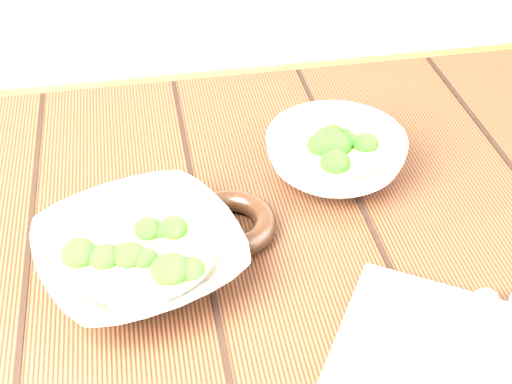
% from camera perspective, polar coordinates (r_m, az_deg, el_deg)
% --- Properties ---
extents(table, '(1.20, 0.80, 0.75)m').
position_cam_1_polar(table, '(0.91, -2.38, -10.40)').
color(table, black).
rests_on(table, ground).
extents(soup_bowl_front, '(0.27, 0.27, 0.06)m').
position_cam_1_polar(soup_bowl_front, '(0.79, -9.24, -4.92)').
color(soup_bowl_front, silver).
rests_on(soup_bowl_front, table).
extents(soup_bowl_back, '(0.18, 0.18, 0.06)m').
position_cam_1_polar(soup_bowl_back, '(0.92, 6.37, 3.02)').
color(soup_bowl_back, silver).
rests_on(soup_bowl_back, table).
extents(trivet, '(0.13, 0.13, 0.03)m').
position_cam_1_polar(trivet, '(0.83, -2.14, -2.56)').
color(trivet, black).
rests_on(trivet, table).
extents(napkin, '(0.31, 0.30, 0.01)m').
position_cam_1_polar(napkin, '(0.73, 16.06, -13.47)').
color(napkin, beige).
rests_on(napkin, table).
extents(spoon_left, '(0.15, 0.16, 0.01)m').
position_cam_1_polar(spoon_left, '(0.75, 16.68, -10.64)').
color(spoon_left, '#A19B8E').
rests_on(spoon_left, napkin).
extents(spoon_right, '(0.17, 0.13, 0.01)m').
position_cam_1_polar(spoon_right, '(0.77, 19.62, -9.55)').
color(spoon_right, '#A19B8E').
rests_on(spoon_right, napkin).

